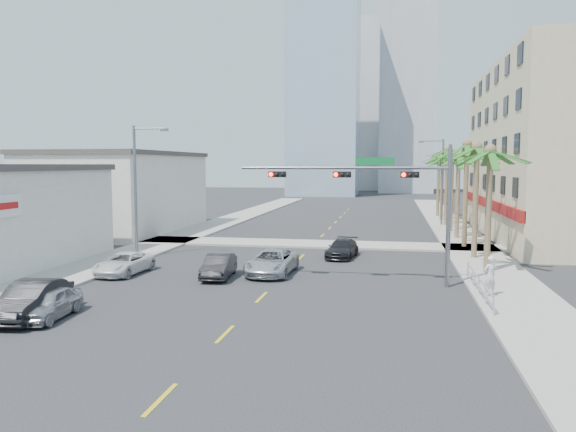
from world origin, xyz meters
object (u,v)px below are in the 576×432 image
(car_parked_near, at_px, (49,304))
(car_lane_left, at_px, (219,266))
(pedestrian, at_px, (490,276))
(car_lane_center, at_px, (272,262))
(car_lane_right, at_px, (342,249))
(traffic_signal_mast, at_px, (386,190))
(car_parked_far, at_px, (124,264))
(car_parked_mid, at_px, (32,300))

(car_parked_near, height_order, car_lane_left, car_lane_left)
(car_parked_near, height_order, pedestrian, pedestrian)
(car_lane_left, height_order, car_lane_center, car_lane_center)
(car_lane_right, xyz_separation_m, pedestrian, (7.93, -10.63, 0.49))
(car_parked_near, xyz_separation_m, car_lane_left, (4.36, 9.42, 0.02))
(traffic_signal_mast, distance_m, car_parked_far, 15.63)
(car_lane_center, bearing_deg, pedestrian, -17.15)
(car_parked_near, distance_m, car_lane_left, 10.38)
(car_parked_near, distance_m, car_parked_far, 9.53)
(traffic_signal_mast, distance_m, car_lane_center, 8.00)
(pedestrian, bearing_deg, car_lane_center, -53.30)
(car_parked_far, bearing_deg, car_lane_left, 3.27)
(car_parked_mid, height_order, car_lane_left, car_parked_mid)
(car_lane_right, bearing_deg, car_parked_near, -114.28)
(car_lane_left, relative_size, car_lane_right, 0.94)
(car_parked_mid, distance_m, pedestrian, 20.54)
(traffic_signal_mast, bearing_deg, car_parked_far, 179.24)
(car_parked_mid, bearing_deg, car_parked_near, -7.97)
(car_lane_left, xyz_separation_m, car_lane_right, (6.24, 8.18, -0.04))
(car_parked_near, bearing_deg, car_parked_far, 93.86)
(car_lane_center, relative_size, pedestrian, 2.67)
(car_parked_mid, bearing_deg, traffic_signal_mast, 25.88)
(car_lane_left, bearing_deg, car_parked_far, 174.52)
(car_lane_right, bearing_deg, car_lane_center, -111.06)
(car_lane_center, bearing_deg, car_parked_far, -167.64)
(traffic_signal_mast, relative_size, car_parked_near, 2.96)
(car_lane_left, bearing_deg, car_lane_center, 23.98)
(car_lane_left, relative_size, pedestrian, 2.10)
(traffic_signal_mast, bearing_deg, car_parked_mid, -147.35)
(traffic_signal_mast, bearing_deg, car_lane_right, 109.64)
(car_parked_near, xyz_separation_m, car_parked_mid, (-0.79, 0.02, 0.12))
(car_parked_mid, height_order, car_lane_right, car_parked_mid)
(car_lane_left, bearing_deg, car_lane_right, 47.23)
(car_parked_near, relative_size, pedestrian, 1.96)
(car_lane_center, height_order, pedestrian, pedestrian)
(car_parked_near, height_order, car_parked_mid, car_parked_mid)
(car_lane_left, bearing_deg, car_parked_near, -120.26)
(traffic_signal_mast, bearing_deg, car_parked_near, -145.81)
(traffic_signal_mast, xyz_separation_m, car_parked_mid, (-14.37, -9.21, -4.30))
(car_parked_near, bearing_deg, car_lane_right, 54.38)
(traffic_signal_mast, distance_m, car_lane_left, 10.22)
(traffic_signal_mast, bearing_deg, pedestrian, -24.56)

